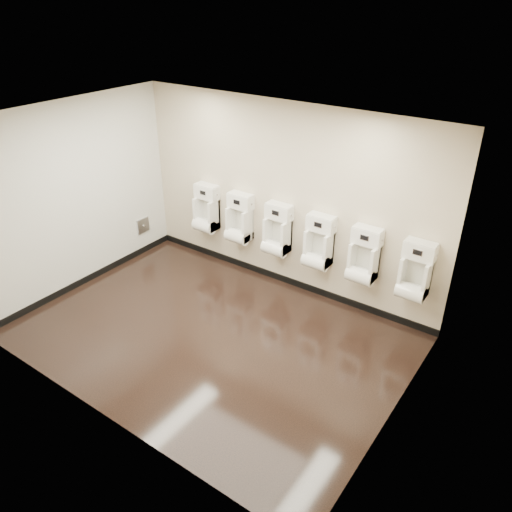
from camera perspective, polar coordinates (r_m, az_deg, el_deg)
The scene contains 16 objects.
ground at distance 6.79m, azimuth -5.19°, elevation -9.06°, with size 5.00×3.50×0.00m, color black.
ceiling at distance 5.55m, azimuth -6.48°, elevation 14.48°, with size 5.00×3.50×0.00m, color silver.
back_wall at distance 7.32m, azimuth 3.18°, elevation 6.62°, with size 5.00×0.02×2.80m, color beige.
front_wall at distance 5.05m, azimuth -18.78°, elevation -5.98°, with size 5.00×0.02×2.80m, color beige.
left_wall at distance 7.79m, azimuth -19.99°, elevation 6.27°, with size 0.02×3.50×2.80m, color beige.
right_wall at distance 4.98m, azimuth 16.84°, elevation -6.14°, with size 0.02×3.50×2.80m, color beige.
tile_overlay_left at distance 7.79m, azimuth -19.97°, elevation 6.27°, with size 0.01×3.50×2.80m, color silver.
skirting_back at distance 7.92m, azimuth 2.88°, elevation -2.50°, with size 5.00×0.02×0.10m, color black.
skirting_left at distance 8.35m, azimuth -18.43°, elevation -2.31°, with size 0.02×3.50×0.10m, color black.
access_panel at distance 8.79m, azimuth -12.77°, elevation 3.43°, with size 0.04×0.25×0.25m.
urinal_0 at distance 8.19m, azimuth -5.72°, elevation 5.04°, with size 0.42×0.31×0.77m.
urinal_1 at distance 7.80m, azimuth -1.93°, elevation 3.91°, with size 0.42×0.31×0.77m.
urinal_2 at distance 7.43m, azimuth 2.42°, elevation 2.60°, with size 0.42×0.31×0.77m.
urinal_3 at distance 7.12m, azimuth 7.14°, elevation 1.15°, with size 0.42×0.31×0.77m.
urinal_4 at distance 6.87m, azimuth 12.18°, elevation -0.40°, with size 0.42×0.31×0.77m.
urinal_5 at distance 6.68m, azimuth 17.70°, elevation -2.09°, with size 0.42×0.31×0.77m.
Camera 1 is at (3.58, -4.02, 4.14)m, focal length 35.00 mm.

